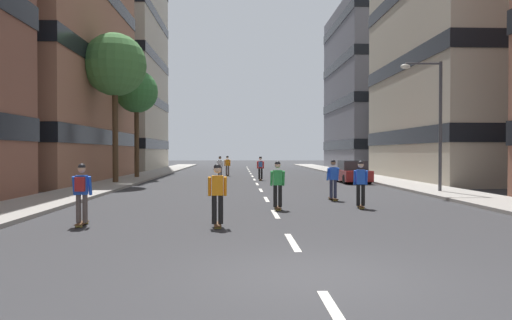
% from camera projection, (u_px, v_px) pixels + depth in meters
% --- Properties ---
extents(ground_plane, '(163.96, 163.96, 0.00)m').
position_uv_depth(ground_plane, '(255.00, 180.00, 35.38)').
color(ground_plane, '#333335').
extents(sidewalk_left, '(2.99, 75.15, 0.14)m').
position_uv_depth(sidewalk_left, '(139.00, 177.00, 38.43)').
color(sidewalk_left, '#9E9991').
rests_on(sidewalk_left, ground_plane).
extents(sidewalk_right, '(2.99, 75.15, 0.14)m').
position_uv_depth(sidewalk_right, '(365.00, 177.00, 39.14)').
color(sidewalk_right, '#9E9991').
rests_on(sidewalk_right, ground_plane).
extents(lane_markings, '(0.16, 62.20, 0.01)m').
position_uv_depth(lane_markings, '(254.00, 180.00, 36.05)').
color(lane_markings, silver).
rests_on(lane_markings, ground_plane).
extents(building_left_mid, '(14.45, 18.95, 21.07)m').
position_uv_depth(building_left_mid, '(5.00, 33.00, 33.86)').
color(building_left_mid, '#9E6B51').
rests_on(building_left_mid, ground_plane).
extents(building_left_far, '(14.45, 16.23, 34.93)m').
position_uv_depth(building_left_far, '(97.00, 21.00, 56.07)').
color(building_left_far, '#BCB29E').
rests_on(building_left_far, ground_plane).
extents(building_right_mid, '(14.45, 16.72, 21.39)m').
position_uv_depth(building_right_mid, '(495.00, 35.00, 35.24)').
color(building_right_mid, '#B2A893').
rests_on(building_right_mid, ground_plane).
extents(building_right_far, '(14.45, 17.33, 19.48)m').
position_uv_depth(building_right_far, '(395.00, 88.00, 57.59)').
color(building_right_far, slate).
rests_on(building_right_far, ground_plane).
extents(parked_car_near, '(1.82, 4.40, 1.52)m').
position_uv_depth(parked_car_near, '(352.00, 172.00, 32.40)').
color(parked_car_near, maroon).
rests_on(parked_car_near, ground_plane).
extents(street_tree_near, '(4.05, 4.05, 9.67)m').
position_uv_depth(street_tree_near, '(115.00, 65.00, 30.77)').
color(street_tree_near, '#4C3823').
rests_on(street_tree_near, sidewalk_left).
extents(street_tree_mid, '(3.35, 3.35, 8.41)m').
position_uv_depth(street_tree_mid, '(136.00, 92.00, 37.31)').
color(street_tree_mid, '#4C3823').
rests_on(street_tree_mid, sidewalk_left).
extents(streetlamp_right, '(2.13, 0.30, 6.50)m').
position_uv_depth(streetlamp_right, '(433.00, 112.00, 23.85)').
color(streetlamp_right, '#3F3F44').
rests_on(streetlamp_right, sidewalk_right).
extents(skater_0, '(0.55, 0.92, 1.78)m').
position_uv_depth(skater_0, '(333.00, 178.00, 20.58)').
color(skater_0, brown).
rests_on(skater_0, ground_plane).
extents(skater_1, '(0.54, 0.91, 1.78)m').
position_uv_depth(skater_1, '(220.00, 166.00, 38.13)').
color(skater_1, brown).
rests_on(skater_1, ground_plane).
extents(skater_2, '(0.53, 0.90, 1.78)m').
position_uv_depth(skater_2, '(278.00, 183.00, 17.32)').
color(skater_2, brown).
rests_on(skater_2, ground_plane).
extents(skater_3, '(0.54, 0.91, 1.78)m').
position_uv_depth(skater_3, '(260.00, 167.00, 35.09)').
color(skater_3, brown).
rests_on(skater_3, ground_plane).
extents(skater_4, '(0.54, 0.91, 1.78)m').
position_uv_depth(skater_4, '(82.00, 190.00, 13.48)').
color(skater_4, brown).
rests_on(skater_4, ground_plane).
extents(skater_5, '(0.54, 0.91, 1.78)m').
position_uv_depth(skater_5, '(217.00, 192.00, 13.27)').
color(skater_5, brown).
rests_on(skater_5, ground_plane).
extents(skater_6, '(0.56, 0.92, 1.78)m').
position_uv_depth(skater_6, '(361.00, 182.00, 17.75)').
color(skater_6, brown).
rests_on(skater_6, ground_plane).
extents(skater_7, '(0.55, 0.92, 1.78)m').
position_uv_depth(skater_7, '(227.00, 165.00, 41.70)').
color(skater_7, brown).
rests_on(skater_7, ground_plane).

